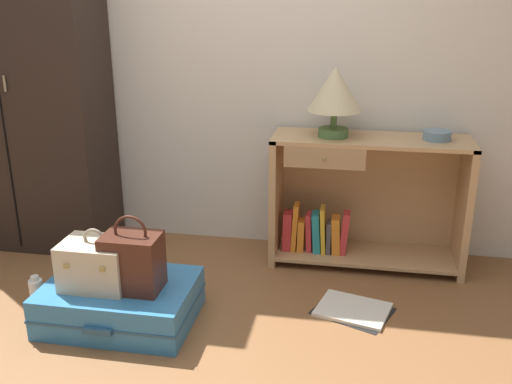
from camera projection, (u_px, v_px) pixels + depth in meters
ground_plane at (160, 370)px, 2.52m from camera, size 9.00×9.00×0.00m
back_wall at (230, 37)px, 3.49m from camera, size 6.40×0.10×2.60m
wardrobe at (20, 77)px, 3.50m from camera, size 1.00×0.47×2.13m
bookshelf at (359, 202)px, 3.43m from camera, size 1.12×0.39×0.78m
table_lamp at (335, 92)px, 3.21m from camera, size 0.31×0.31×0.39m
bowl at (437, 135)px, 3.21m from camera, size 0.15×0.15×0.05m
suitcase_large at (121, 302)px, 2.87m from camera, size 0.73×0.54×0.21m
train_case at (96, 264)px, 2.78m from camera, size 0.32×0.25×0.30m
handbag at (133, 262)px, 2.74m from camera, size 0.27×0.19×0.38m
bottle at (37, 292)px, 3.01m from camera, size 0.07×0.07×0.18m
open_book_on_floor at (353, 310)px, 2.98m from camera, size 0.45×0.41×0.02m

